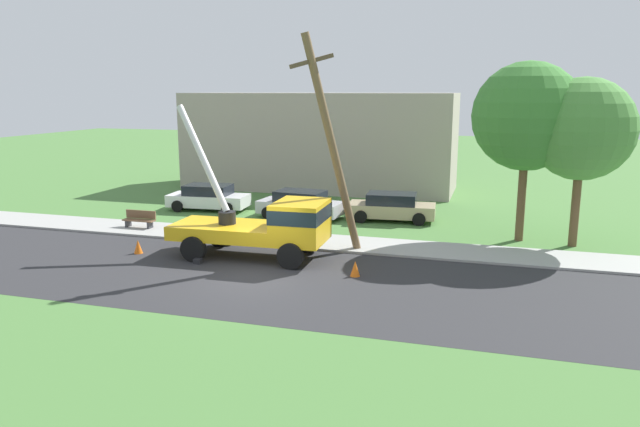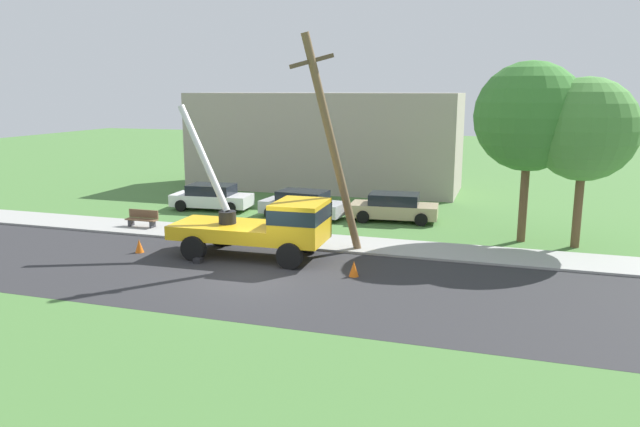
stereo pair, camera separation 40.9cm
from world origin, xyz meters
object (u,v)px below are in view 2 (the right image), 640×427
utility_truck (269,223)px  parked_sedan_tan (394,207)px  parked_sedan_white (212,197)px  leaning_utility_pole (332,143)px  roadside_tree_near (585,130)px  roadside_tree_far (529,117)px  traffic_cone_behind (139,246)px  traffic_cone_ahead (354,269)px  parked_sedan_silver (303,204)px  park_bench (142,219)px

utility_truck → parked_sedan_tan: utility_truck is taller
utility_truck → parked_sedan_white: (-6.85, 8.18, -0.70)m
leaning_utility_pole → roadside_tree_near: size_ratio=1.23×
roadside_tree_far → traffic_cone_behind: bearing=-155.7°
traffic_cone_ahead → roadside_tree_near: (7.96, 6.84, 4.69)m
traffic_cone_ahead → roadside_tree_near: roadside_tree_near is taller
utility_truck → parked_sedan_white: size_ratio=1.51×
parked_sedan_white → roadside_tree_far: bearing=-8.0°
parked_sedan_white → traffic_cone_behind: bearing=-81.0°
roadside_tree_near → parked_sedan_silver: bearing=170.4°
parked_sedan_silver → roadside_tree_far: roadside_tree_far is taller
utility_truck → roadside_tree_near: bearing=25.0°
utility_truck → parked_sedan_white: bearing=130.0°
traffic_cone_behind → parked_sedan_white: bearing=99.0°
park_bench → roadside_tree_near: roadside_tree_near is taller
parked_sedan_tan → roadside_tree_far: 8.16m
traffic_cone_ahead → roadside_tree_far: 10.59m
utility_truck → roadside_tree_far: 11.95m
leaning_utility_pole → traffic_cone_behind: leaning_utility_pole is taller
traffic_cone_ahead → roadside_tree_far: size_ratio=0.07×
leaning_utility_pole → park_bench: size_ratio=5.49×
traffic_cone_behind → roadside_tree_near: roadside_tree_near is taller
traffic_cone_ahead → parked_sedan_white: size_ratio=0.12×
roadside_tree_near → roadside_tree_far: (-2.18, 0.38, 0.48)m
leaning_utility_pole → traffic_cone_ahead: 5.34m
parked_sedan_silver → park_bench: bearing=-144.1°
parked_sedan_silver → park_bench: 8.11m
utility_truck → parked_sedan_tan: 9.04m
utility_truck → roadside_tree_far: bearing=31.4°
traffic_cone_ahead → traffic_cone_behind: size_ratio=1.00×
park_bench → traffic_cone_behind: bearing=-57.7°
parked_sedan_tan → park_bench: size_ratio=2.82×
utility_truck → roadside_tree_near: (11.77, 5.49, 3.57)m
traffic_cone_ahead → parked_sedan_tan: 9.70m
roadside_tree_near → roadside_tree_far: roadside_tree_far is taller
utility_truck → park_bench: (-7.84, 2.94, -0.95)m
roadside_tree_near → parked_sedan_tan: bearing=161.2°
roadside_tree_near → park_bench: bearing=-172.6°
traffic_cone_ahead → traffic_cone_behind: bearing=177.2°
traffic_cone_ahead → parked_sedan_silver: bearing=119.4°
traffic_cone_behind → parked_sedan_tan: (8.85, 9.23, 0.43)m
utility_truck → leaning_utility_pole: bearing=34.1°
parked_sedan_tan → utility_truck: bearing=-112.4°
roadside_tree_far → parked_sedan_tan: bearing=158.2°
utility_truck → traffic_cone_behind: bearing=-170.6°
leaning_utility_pole → parked_sedan_white: bearing=143.2°
roadside_tree_near → roadside_tree_far: size_ratio=0.91×
parked_sedan_tan → roadside_tree_near: size_ratio=0.63×
traffic_cone_ahead → roadside_tree_far: roadside_tree_far is taller
parked_sedan_tan → park_bench: bearing=-154.4°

